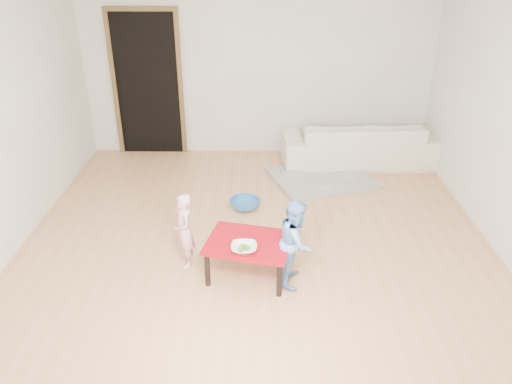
{
  "coord_description": "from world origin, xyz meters",
  "views": [
    {
      "loc": [
        0.05,
        -4.66,
        2.9
      ],
      "look_at": [
        0.0,
        -0.2,
        0.65
      ],
      "focal_mm": 35.0,
      "sensor_mm": 36.0,
      "label": 1
    }
  ],
  "objects_px": {
    "red_table": "(249,258)",
    "sofa": "(359,143)",
    "child_pink": "(184,231)",
    "basin": "(245,204)",
    "bowl": "(244,248)",
    "child_blue": "(296,242)"
  },
  "relations": [
    {
      "from": "red_table",
      "to": "bowl",
      "type": "distance_m",
      "value": 0.28
    },
    {
      "from": "basin",
      "to": "sofa",
      "type": "bearing_deg",
      "value": 41.28
    },
    {
      "from": "sofa",
      "to": "child_pink",
      "type": "distance_m",
      "value": 3.35
    },
    {
      "from": "red_table",
      "to": "child_blue",
      "type": "xyz_separation_m",
      "value": [
        0.44,
        -0.07,
        0.23
      ]
    },
    {
      "from": "bowl",
      "to": "basin",
      "type": "xyz_separation_m",
      "value": [
        -0.04,
        1.52,
        -0.36
      ]
    },
    {
      "from": "child_pink",
      "to": "child_blue",
      "type": "height_order",
      "value": "child_blue"
    },
    {
      "from": "sofa",
      "to": "basin",
      "type": "bearing_deg",
      "value": 38.06
    },
    {
      "from": "red_table",
      "to": "basin",
      "type": "bearing_deg",
      "value": 93.59
    },
    {
      "from": "child_pink",
      "to": "basin",
      "type": "distance_m",
      "value": 1.34
    },
    {
      "from": "bowl",
      "to": "child_blue",
      "type": "bearing_deg",
      "value": 11.26
    },
    {
      "from": "red_table",
      "to": "basin",
      "type": "height_order",
      "value": "red_table"
    },
    {
      "from": "basin",
      "to": "red_table",
      "type": "bearing_deg",
      "value": -86.41
    },
    {
      "from": "sofa",
      "to": "red_table",
      "type": "bearing_deg",
      "value": 58.03
    },
    {
      "from": "bowl",
      "to": "sofa",
      "type": "bearing_deg",
      "value": 62.02
    },
    {
      "from": "sofa",
      "to": "basin",
      "type": "xyz_separation_m",
      "value": [
        -1.59,
        -1.4,
        -0.26
      ]
    },
    {
      "from": "red_table",
      "to": "child_pink",
      "type": "relative_size",
      "value": 1.01
    },
    {
      "from": "red_table",
      "to": "basin",
      "type": "distance_m",
      "value": 1.36
    },
    {
      "from": "red_table",
      "to": "sofa",
      "type": "bearing_deg",
      "value": 61.25
    },
    {
      "from": "sofa",
      "to": "basin",
      "type": "height_order",
      "value": "sofa"
    },
    {
      "from": "sofa",
      "to": "child_blue",
      "type": "height_order",
      "value": "child_blue"
    },
    {
      "from": "red_table",
      "to": "bowl",
      "type": "xyz_separation_m",
      "value": [
        -0.04,
        -0.17,
        0.22
      ]
    },
    {
      "from": "red_table",
      "to": "child_pink",
      "type": "height_order",
      "value": "child_pink"
    }
  ]
}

